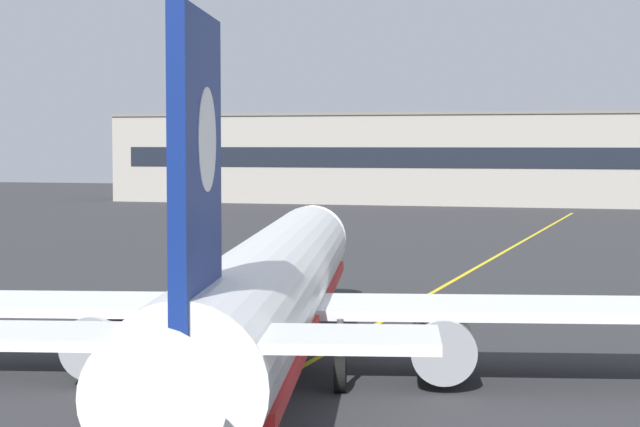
# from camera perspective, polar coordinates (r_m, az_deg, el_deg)

# --- Properties ---
(taxiway_centreline) EXTENTS (7.07, 179.88, 0.01)m
(taxiway_centreline) POSITION_cam_1_polar(r_m,az_deg,el_deg) (57.59, 3.39, -5.17)
(taxiway_centreline) COLOR yellow
(taxiway_centreline) RESTS_ON ground
(airliner_foreground) EXTENTS (32.29, 41.15, 11.65)m
(airliner_foreground) POSITION_cam_1_polar(r_m,az_deg,el_deg) (42.08, -2.41, -3.75)
(airliner_foreground) COLOR white
(airliner_foreground) RESTS_ON ground
(safety_cone_by_nose_gear) EXTENTS (0.44, 0.44, 0.55)m
(safety_cone_by_nose_gear) POSITION_cam_1_polar(r_m,az_deg,el_deg) (57.98, 2.66, -4.85)
(safety_cone_by_nose_gear) COLOR orange
(safety_cone_by_nose_gear) RESTS_ON ground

